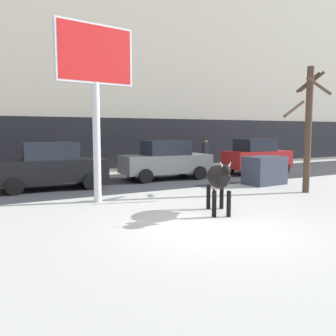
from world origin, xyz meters
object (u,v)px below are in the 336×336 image
(pedestrian_near_billboard, at_px, (41,160))
(pedestrian_by_cars, at_px, (206,154))
(car_black_sedan, at_px, (51,166))
(dumpster, at_px, (264,170))
(car_grey_sedan, at_px, (165,160))
(bare_tree_left_lot, at_px, (308,124))
(cow_black, at_px, (219,178))
(billboard, at_px, (95,65))
(car_red_hatchback, at_px, (256,156))

(pedestrian_near_billboard, xyz_separation_m, pedestrian_by_cars, (9.52, 0.00, 0.00))
(pedestrian_by_cars, bearing_deg, car_black_sedan, -160.88)
(pedestrian_by_cars, relative_size, dumpster, 1.02)
(car_grey_sedan, xyz_separation_m, bare_tree_left_lot, (2.92, -5.66, 1.63))
(cow_black, height_order, car_black_sedan, car_black_sedan)
(pedestrian_near_billboard, bearing_deg, dumpster, -38.56)
(pedestrian_near_billboard, xyz_separation_m, bare_tree_left_lot, (8.06, -8.66, 1.66))
(car_grey_sedan, xyz_separation_m, pedestrian_by_cars, (4.38, 3.00, -0.03))
(dumpster, bearing_deg, car_black_sedan, 159.39)
(billboard, relative_size, dumpster, 3.27)
(car_grey_sedan, bearing_deg, car_black_sedan, -176.16)
(car_black_sedan, relative_size, pedestrian_near_billboard, 2.48)
(billboard, relative_size, car_black_sedan, 1.30)
(cow_black, xyz_separation_m, dumpster, (4.94, 3.38, -0.39))
(car_black_sedan, height_order, pedestrian_by_cars, car_black_sedan)
(cow_black, height_order, dumpster, cow_black)
(car_grey_sedan, height_order, pedestrian_near_billboard, car_grey_sedan)
(car_black_sedan, xyz_separation_m, car_red_hatchback, (10.60, -0.04, 0.02))
(pedestrian_near_billboard, distance_m, bare_tree_left_lot, 11.94)
(cow_black, distance_m, billboard, 5.19)
(pedestrian_by_cars, bearing_deg, dumpster, -102.35)
(billboard, distance_m, dumpster, 8.30)
(car_red_hatchback, xyz_separation_m, pedestrian_by_cars, (-0.93, 3.39, -0.05))
(car_black_sedan, relative_size, car_grey_sedan, 1.00)
(dumpster, bearing_deg, pedestrian_by_cars, 77.65)
(car_grey_sedan, distance_m, dumpster, 4.57)
(cow_black, height_order, bare_tree_left_lot, bare_tree_left_lot)
(billboard, distance_m, car_red_hatchback, 10.85)
(cow_black, xyz_separation_m, car_grey_sedan, (1.98, 6.84, -0.09))
(car_red_hatchback, relative_size, pedestrian_by_cars, 2.07)
(cow_black, distance_m, bare_tree_left_lot, 5.27)
(cow_black, relative_size, car_red_hatchback, 0.53)
(car_grey_sedan, bearing_deg, bare_tree_left_lot, -62.75)
(car_grey_sedan, bearing_deg, pedestrian_near_billboard, 149.75)
(cow_black, relative_size, bare_tree_left_lot, 0.41)
(billboard, relative_size, pedestrian_by_cars, 3.21)
(car_black_sedan, distance_m, dumpster, 8.83)
(billboard, bearing_deg, car_red_hatchback, 18.74)
(cow_black, xyz_separation_m, pedestrian_near_billboard, (-3.16, 9.84, -0.11))
(pedestrian_by_cars, bearing_deg, cow_black, -122.86)
(car_red_hatchback, height_order, pedestrian_near_billboard, car_red_hatchback)
(car_black_sedan, distance_m, pedestrian_near_billboard, 3.36)
(car_red_hatchback, distance_m, bare_tree_left_lot, 6.00)
(car_grey_sedan, height_order, pedestrian_by_cars, car_grey_sedan)
(cow_black, bearing_deg, dumpster, 34.36)
(car_red_hatchback, relative_size, dumpster, 2.11)
(cow_black, height_order, pedestrian_by_cars, pedestrian_by_cars)
(cow_black, relative_size, car_black_sedan, 0.44)
(car_red_hatchback, relative_size, pedestrian_near_billboard, 2.07)
(pedestrian_near_billboard, height_order, pedestrian_by_cars, same)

